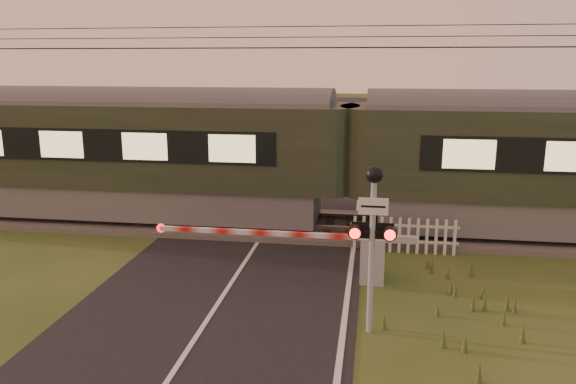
% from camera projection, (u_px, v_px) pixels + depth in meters
% --- Properties ---
extents(ground, '(160.00, 160.00, 0.00)m').
position_uv_depth(ground, '(210.00, 317.00, 11.55)').
color(ground, '#2E4119').
rests_on(ground, ground).
extents(road, '(6.00, 140.00, 0.03)m').
position_uv_depth(road, '(207.00, 321.00, 11.32)').
color(road, black).
rests_on(road, ground).
extents(track_bed, '(140.00, 3.40, 0.39)m').
position_uv_depth(track_bed, '(268.00, 225.00, 17.78)').
color(track_bed, '#47423D').
rests_on(track_bed, ground).
extents(overhead_wires, '(120.00, 0.62, 0.62)m').
position_uv_depth(overhead_wires, '(267.00, 40.00, 16.49)').
color(overhead_wires, black).
rests_on(overhead_wires, ground).
extents(train, '(43.12, 2.97, 4.02)m').
position_uv_depth(train, '(349.00, 157.00, 16.90)').
color(train, slate).
rests_on(train, ground).
extents(boom_gate, '(6.40, 0.87, 1.16)m').
position_uv_depth(boom_gate, '(361.00, 254.00, 13.41)').
color(boom_gate, gray).
rests_on(boom_gate, ground).
extents(crossing_signal, '(0.84, 0.35, 3.28)m').
position_uv_depth(crossing_signal, '(373.00, 220.00, 10.39)').
color(crossing_signal, gray).
rests_on(crossing_signal, ground).
extents(picket_fence, '(2.92, 0.08, 0.99)m').
position_uv_depth(picket_fence, '(404.00, 235.00, 15.25)').
color(picket_fence, silver).
rests_on(picket_fence, ground).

